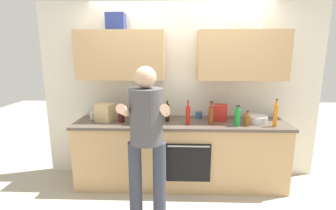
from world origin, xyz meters
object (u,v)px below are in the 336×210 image
object	(u,v)px
bottle_oil	(159,113)
grocery_bag_bread	(106,112)
knife_block	(144,111)
bottle_hotsauce	(188,115)
grocery_bag_crisps	(220,112)
bottle_wine	(121,116)
potted_herb	(135,113)
mixing_bowl	(257,119)
bottle_soy	(167,112)
cup_coffee	(93,116)
bottle_juice	(275,115)
cup_tea	(199,115)
bottle_vinegar	(211,115)
bottle_syrup	(247,120)
bottle_soda	(238,117)

from	to	relation	value
bottle_oil	grocery_bag_bread	xyz separation A→B (m)	(-0.72, 0.01, -0.00)
grocery_bag_bread	knife_block	bearing A→B (deg)	11.90
bottle_hotsauce	grocery_bag_crisps	xyz separation A→B (m)	(0.45, 0.21, -0.01)
bottle_wine	grocery_bag_crisps	distance (m)	1.34
bottle_oil	potted_herb	xyz separation A→B (m)	(-0.30, -0.11, 0.02)
bottle_oil	mixing_bowl	xyz separation A→B (m)	(1.30, -0.00, -0.08)
knife_block	bottle_wine	bearing A→B (deg)	-152.11
bottle_oil	bottle_soy	bearing A→B (deg)	7.17
cup_coffee	mixing_bowl	bearing A→B (deg)	-2.41
bottle_juice	potted_herb	xyz separation A→B (m)	(-1.78, 0.06, -0.00)
cup_tea	grocery_bag_bread	bearing A→B (deg)	-172.10
bottle_juice	knife_block	xyz separation A→B (m)	(-1.69, 0.29, -0.03)
grocery_bag_crisps	bottle_wine	bearing A→B (deg)	-174.64
bottle_hotsauce	bottle_oil	world-z (taller)	bottle_hotsauce
knife_block	bottle_oil	bearing A→B (deg)	-28.13
bottle_vinegar	knife_block	size ratio (longest dim) A/B	1.07
grocery_bag_crisps	grocery_bag_bread	bearing A→B (deg)	-176.98
cup_tea	grocery_bag_crisps	bearing A→B (deg)	-18.82
cup_tea	grocery_bag_bread	distance (m)	1.29
bottle_juice	bottle_wine	bearing A→B (deg)	175.89
bottle_vinegar	knife_block	distance (m)	0.93
bottle_syrup	grocery_bag_crisps	bearing A→B (deg)	140.61
bottle_soda	grocery_bag_crisps	world-z (taller)	bottle_soda
bottle_wine	mixing_bowl	xyz separation A→B (m)	(1.80, 0.03, -0.04)
bottle_juice	bottle_vinegar	distance (m)	0.79
bottle_soda	potted_herb	bearing A→B (deg)	177.31
bottle_vinegar	mixing_bowl	bearing A→B (deg)	9.82
cup_tea	potted_herb	bearing A→B (deg)	-160.67
bottle_juice	bottle_hotsauce	distance (m)	1.09
mixing_bowl	grocery_bag_bread	world-z (taller)	grocery_bag_bread
bottle_hotsauce	bottle_soda	xyz separation A→B (m)	(0.62, -0.06, -0.01)
bottle_syrup	bottle_hotsauce	bearing A→B (deg)	176.78
knife_block	potted_herb	size ratio (longest dim) A/B	1.09
grocery_bag_crisps	cup_coffee	bearing A→B (deg)	-179.98
bottle_hotsauce	bottle_wine	world-z (taller)	bottle_hotsauce
bottle_soy	bottle_syrup	distance (m)	1.03
bottle_vinegar	bottle_soy	bearing A→B (deg)	167.68
bottle_soy	cup_coffee	xyz separation A→B (m)	(-1.05, 0.08, -0.07)
bottle_syrup	bottle_soda	world-z (taller)	bottle_soda
bottle_soy	bottle_oil	bearing A→B (deg)	-172.83
cup_tea	knife_block	bearing A→B (deg)	-174.78
bottle_wine	bottle_vinegar	bearing A→B (deg)	-3.72
bottle_syrup	bottle_oil	bearing A→B (deg)	172.13
bottle_vinegar	knife_block	bearing A→B (deg)	165.89
bottle_hotsauce	knife_block	world-z (taller)	bottle_hotsauce
bottle_soda	bottle_syrup	bearing A→B (deg)	7.81
cup_tea	bottle_soy	bearing A→B (deg)	-158.48
mixing_bowl	knife_block	size ratio (longest dim) A/B	1.01
bottle_juice	grocery_bag_bread	bearing A→B (deg)	175.20
bottle_juice	grocery_bag_crisps	size ratio (longest dim) A/B	1.60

